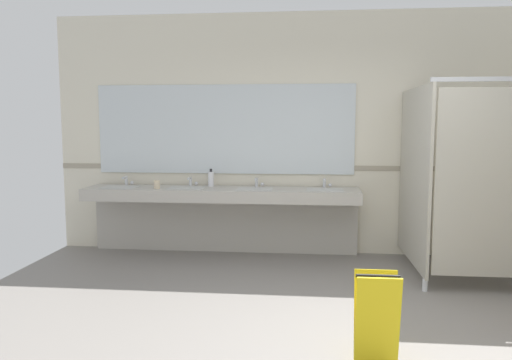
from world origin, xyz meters
The scene contains 9 objects.
ground_plane centered at (0.00, 0.00, -0.05)m, with size 6.86×5.84×0.10m, color gray.
wall_back centered at (0.00, 2.68, 1.45)m, with size 6.86×0.12×2.90m, color beige.
wall_back_tile_band centered at (0.00, 2.61, 1.05)m, with size 6.86×0.01×0.06m, color #9E937F.
vanity_counter centered at (-1.34, 2.41, 0.60)m, with size 3.26×0.54×0.94m.
mirror_panel centered at (-1.34, 2.61, 1.51)m, with size 3.16×0.02×1.08m, color silver.
bathroom_stalls centered at (1.69, 1.73, 1.04)m, with size 1.84×1.38×1.99m.
soap_dispenser centered at (-1.49, 2.49, 0.92)m, with size 0.07×0.07×0.22m.
paper_cup centered at (-2.08, 2.22, 0.87)m, with size 0.07×0.07×0.10m, color beige.
wet_floor_sign centered at (0.13, -0.23, 0.32)m, with size 0.28×0.19×0.62m.
Camera 1 is at (-0.35, -3.34, 1.57)m, focal length 34.29 mm.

